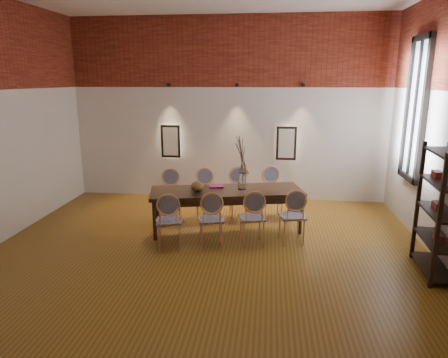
# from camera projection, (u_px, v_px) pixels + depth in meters

# --- Properties ---
(floor) EXTENTS (7.00, 7.00, 0.02)m
(floor) POSITION_uv_depth(u_px,v_px,m) (203.00, 265.00, 5.92)
(floor) COLOR brown
(floor) RESTS_ON ground
(wall_back) EXTENTS (7.00, 0.10, 4.00)m
(wall_back) POSITION_uv_depth(u_px,v_px,m) (228.00, 110.00, 8.86)
(wall_back) COLOR silver
(wall_back) RESTS_ON ground
(wall_front) EXTENTS (7.00, 0.10, 4.00)m
(wall_front) POSITION_uv_depth(u_px,v_px,m) (81.00, 215.00, 2.01)
(wall_front) COLOR silver
(wall_front) RESTS_ON ground
(brick_band_back) EXTENTS (7.00, 0.02, 1.50)m
(brick_band_back) POSITION_uv_depth(u_px,v_px,m) (228.00, 51.00, 8.48)
(brick_band_back) COLOR maroon
(brick_band_back) RESTS_ON ground
(niche_left) EXTENTS (0.36, 0.06, 0.66)m
(niche_left) POSITION_uv_depth(u_px,v_px,m) (171.00, 141.00, 9.07)
(niche_left) COLOR #FFEAC6
(niche_left) RESTS_ON wall_back
(niche_right) EXTENTS (0.36, 0.06, 0.66)m
(niche_right) POSITION_uv_depth(u_px,v_px,m) (286.00, 143.00, 8.78)
(niche_right) COLOR #FFEAC6
(niche_right) RESTS_ON wall_back
(spot_fixture_left) EXTENTS (0.08, 0.10, 0.08)m
(spot_fixture_left) POSITION_uv_depth(u_px,v_px,m) (169.00, 85.00, 8.74)
(spot_fixture_left) COLOR black
(spot_fixture_left) RESTS_ON wall_back
(spot_fixture_mid) EXTENTS (0.08, 0.10, 0.08)m
(spot_fixture_mid) POSITION_uv_depth(u_px,v_px,m) (237.00, 85.00, 8.57)
(spot_fixture_mid) COLOR black
(spot_fixture_mid) RESTS_ON wall_back
(spot_fixture_right) EXTENTS (0.08, 0.10, 0.08)m
(spot_fixture_right) POSITION_uv_depth(u_px,v_px,m) (303.00, 85.00, 8.42)
(spot_fixture_right) COLOR black
(spot_fixture_right) RESTS_ON wall_back
(window_glass) EXTENTS (0.02, 0.78, 2.38)m
(window_glass) POSITION_uv_depth(u_px,v_px,m) (416.00, 110.00, 6.94)
(window_glass) COLOR silver
(window_glass) RESTS_ON wall_right
(window_frame) EXTENTS (0.08, 0.90, 2.50)m
(window_frame) POSITION_uv_depth(u_px,v_px,m) (415.00, 110.00, 6.94)
(window_frame) COLOR black
(window_frame) RESTS_ON wall_right
(window_mullion) EXTENTS (0.06, 0.06, 2.40)m
(window_mullion) POSITION_uv_depth(u_px,v_px,m) (415.00, 110.00, 6.94)
(window_mullion) COLOR black
(window_mullion) RESTS_ON wall_right
(dining_table) EXTENTS (2.82, 1.44, 0.75)m
(dining_table) POSITION_uv_depth(u_px,v_px,m) (227.00, 210.00, 7.21)
(dining_table) COLOR #362013
(dining_table) RESTS_ON floor
(chair_near_a) EXTENTS (0.53, 0.53, 0.94)m
(chair_near_a) POSITION_uv_depth(u_px,v_px,m) (169.00, 220.00, 6.39)
(chair_near_a) COLOR tan
(chair_near_a) RESTS_ON floor
(chair_near_b) EXTENTS (0.53, 0.53, 0.94)m
(chair_near_b) POSITION_uv_depth(u_px,v_px,m) (211.00, 219.00, 6.46)
(chair_near_b) COLOR tan
(chair_near_b) RESTS_ON floor
(chair_near_c) EXTENTS (0.53, 0.53, 0.94)m
(chair_near_c) POSITION_uv_depth(u_px,v_px,m) (252.00, 217.00, 6.53)
(chair_near_c) COLOR tan
(chair_near_c) RESTS_ON floor
(chair_near_d) EXTENTS (0.53, 0.53, 0.94)m
(chair_near_d) POSITION_uv_depth(u_px,v_px,m) (292.00, 216.00, 6.60)
(chair_near_d) COLOR tan
(chair_near_d) RESTS_ON floor
(chair_far_a) EXTENTS (0.53, 0.53, 0.94)m
(chair_far_a) POSITION_uv_depth(u_px,v_px,m) (171.00, 195.00, 7.76)
(chair_far_a) COLOR tan
(chair_far_a) RESTS_ON floor
(chair_far_b) EXTENTS (0.53, 0.53, 0.94)m
(chair_far_b) POSITION_uv_depth(u_px,v_px,m) (205.00, 194.00, 7.83)
(chair_far_b) COLOR tan
(chair_far_b) RESTS_ON floor
(chair_far_c) EXTENTS (0.53, 0.53, 0.94)m
(chair_far_c) POSITION_uv_depth(u_px,v_px,m) (239.00, 193.00, 7.91)
(chair_far_c) COLOR tan
(chair_far_c) RESTS_ON floor
(chair_far_d) EXTENTS (0.53, 0.53, 0.94)m
(chair_far_d) POSITION_uv_depth(u_px,v_px,m) (272.00, 192.00, 7.98)
(chair_far_d) COLOR tan
(chair_far_d) RESTS_ON floor
(vase) EXTENTS (0.14, 0.14, 0.30)m
(vase) POSITION_uv_depth(u_px,v_px,m) (242.00, 181.00, 7.11)
(vase) COLOR silver
(vase) RESTS_ON dining_table
(dried_branches) EXTENTS (0.50, 0.50, 0.70)m
(dried_branches) POSITION_uv_depth(u_px,v_px,m) (242.00, 157.00, 7.00)
(dried_branches) COLOR #473429
(dried_branches) RESTS_ON vase
(bowl) EXTENTS (0.24, 0.24, 0.18)m
(bowl) POSITION_uv_depth(u_px,v_px,m) (197.00, 187.00, 6.99)
(bowl) COLOR brown
(bowl) RESTS_ON dining_table
(book) EXTENTS (0.29, 0.23, 0.03)m
(book) POSITION_uv_depth(u_px,v_px,m) (216.00, 186.00, 7.29)
(book) COLOR #971861
(book) RESTS_ON dining_table
(shelving_rack) EXTENTS (0.45, 1.03, 1.80)m
(shelving_rack) POSITION_uv_depth(u_px,v_px,m) (440.00, 212.00, 5.46)
(shelving_rack) COLOR black
(shelving_rack) RESTS_ON floor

